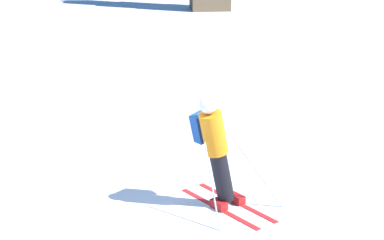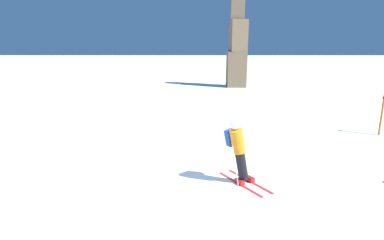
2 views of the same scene
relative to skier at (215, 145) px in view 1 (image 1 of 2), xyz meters
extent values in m
plane|color=white|center=(-0.86, 0.11, -1.04)|extent=(300.00, 300.00, 0.00)
cube|color=red|center=(0.07, 0.01, -1.04)|extent=(1.01, 1.55, 0.01)
cube|color=red|center=(0.38, 0.20, -1.04)|extent=(1.01, 1.55, 0.01)
cube|color=#B21919|center=(0.07, 0.01, -0.97)|extent=(0.27, 0.31, 0.12)
cube|color=#B21919|center=(0.38, 0.20, -0.97)|extent=(0.27, 0.31, 0.12)
cylinder|color=black|center=(0.12, 0.04, -0.51)|extent=(0.52, 0.46, 0.87)
cylinder|color=orange|center=(-0.03, -0.05, 0.21)|extent=(0.59, 0.54, 0.71)
sphere|color=tan|center=(-0.12, -0.10, 0.64)|extent=(0.36, 0.35, 0.28)
sphere|color=silver|center=(-0.12, -0.11, 0.67)|extent=(0.42, 0.40, 0.33)
cube|color=#194293|center=(-0.17, 0.17, 0.24)|extent=(0.41, 0.35, 0.49)
cylinder|color=#B7B7BC|center=(-0.10, -0.45, -0.46)|extent=(0.19, 0.52, 1.18)
cylinder|color=#B7B7BC|center=(0.62, 0.00, -0.41)|extent=(0.89, 0.08, 1.29)
camera|label=1|loc=(-1.30, -8.81, 3.28)|focal=60.00mm
camera|label=2|loc=(-1.15, -7.47, 2.55)|focal=28.00mm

